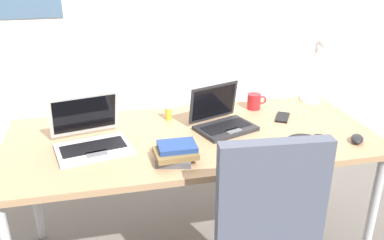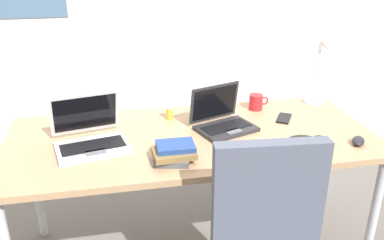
# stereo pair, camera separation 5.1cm
# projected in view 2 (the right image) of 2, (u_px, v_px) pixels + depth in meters

# --- Properties ---
(desk) EXTENTS (1.80, 0.80, 0.74)m
(desk) POSITION_uv_depth(u_px,v_px,m) (192.00, 145.00, 2.04)
(desk) COLOR #9E7A56
(desk) RESTS_ON ground_plane
(desk_lamp) EXTENTS (0.12, 0.18, 0.40)m
(desk_lamp) POSITION_uv_depth(u_px,v_px,m) (320.00, 72.00, 2.33)
(desk_lamp) COLOR white
(desk_lamp) RESTS_ON desk
(laptop_center) EXTENTS (0.38, 0.36, 0.23)m
(laptop_center) POSITION_uv_depth(u_px,v_px,m) (91.00, 137.00, 1.89)
(laptop_center) COLOR #B7BABC
(laptop_center) RESTS_ON desk
(laptop_near_mouse) EXTENTS (0.34, 0.31, 0.21)m
(laptop_near_mouse) POSITION_uv_depth(u_px,v_px,m) (222.00, 120.00, 2.07)
(laptop_near_mouse) COLOR #232326
(laptop_near_mouse) RESTS_ON desk
(computer_mouse) EXTENTS (0.10, 0.11, 0.03)m
(computer_mouse) POSITION_uv_depth(u_px,v_px,m) (358.00, 141.00, 1.92)
(computer_mouse) COLOR black
(computer_mouse) RESTS_ON desk
(cell_phone) EXTENTS (0.13, 0.15, 0.01)m
(cell_phone) POSITION_uv_depth(u_px,v_px,m) (284.00, 118.00, 2.20)
(cell_phone) COLOR black
(cell_phone) RESTS_ON desk
(headphones) EXTENTS (0.21, 0.18, 0.04)m
(headphones) POSITION_uv_depth(u_px,v_px,m) (305.00, 144.00, 1.88)
(headphones) COLOR black
(headphones) RESTS_ON desk
(pill_bottle) EXTENTS (0.04, 0.04, 0.08)m
(pill_bottle) POSITION_uv_depth(u_px,v_px,m) (170.00, 112.00, 2.18)
(pill_bottle) COLOR gold
(pill_bottle) RESTS_ON desk
(book_stack) EXTENTS (0.19, 0.16, 0.07)m
(book_stack) POSITION_uv_depth(u_px,v_px,m) (174.00, 153.00, 1.76)
(book_stack) COLOR #4C4C51
(book_stack) RESTS_ON desk
(coffee_mug) EXTENTS (0.11, 0.08, 0.09)m
(coffee_mug) POSITION_uv_depth(u_px,v_px,m) (256.00, 102.00, 2.31)
(coffee_mug) COLOR #B21E23
(coffee_mug) RESTS_ON desk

